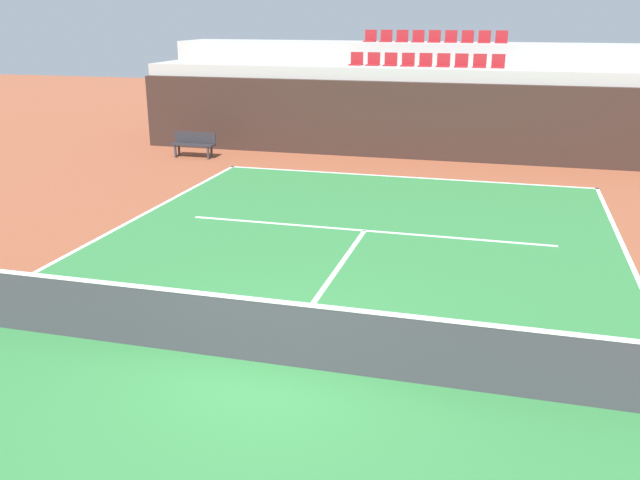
# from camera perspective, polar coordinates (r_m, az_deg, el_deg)

# --- Properties ---
(ground_plane) EXTENTS (80.00, 80.00, 0.00)m
(ground_plane) POSITION_cam_1_polar(r_m,az_deg,el_deg) (9.77, -4.10, -10.19)
(ground_plane) COLOR brown
(court_surface) EXTENTS (11.00, 24.00, 0.01)m
(court_surface) POSITION_cam_1_polar(r_m,az_deg,el_deg) (9.77, -4.10, -10.17)
(court_surface) COLOR #2D7238
(court_surface) RESTS_ON ground_plane
(baseline_far) EXTENTS (11.00, 0.10, 0.00)m
(baseline_far) POSITION_cam_1_polar(r_m,az_deg,el_deg) (20.77, 6.85, 5.21)
(baseline_far) COLOR white
(baseline_far) RESTS_ON court_surface
(service_line_far) EXTENTS (8.26, 0.10, 0.00)m
(service_line_far) POSITION_cam_1_polar(r_m,az_deg,el_deg) (15.48, 3.71, 0.78)
(service_line_far) COLOR white
(service_line_far) RESTS_ON court_surface
(centre_service_line) EXTENTS (0.10, 6.40, 0.00)m
(centre_service_line) POSITION_cam_1_polar(r_m,az_deg,el_deg) (12.54, 0.72, -3.44)
(centre_service_line) COLOR white
(centre_service_line) RESTS_ON court_surface
(back_wall) EXTENTS (19.63, 0.30, 2.52)m
(back_wall) POSITION_cam_1_polar(r_m,az_deg,el_deg) (23.33, 8.05, 9.70)
(back_wall) COLOR black
(back_wall) RESTS_ON ground_plane
(stands_tier_lower) EXTENTS (19.63, 2.40, 2.92)m
(stands_tier_lower) POSITION_cam_1_polar(r_m,az_deg,el_deg) (24.62, 8.50, 10.60)
(stands_tier_lower) COLOR #9E9E99
(stands_tier_lower) RESTS_ON ground_plane
(stands_tier_upper) EXTENTS (19.63, 2.40, 3.63)m
(stands_tier_upper) POSITION_cam_1_polar(r_m,az_deg,el_deg) (26.95, 9.19, 11.96)
(stands_tier_upper) COLOR #9E9E99
(stands_tier_upper) RESTS_ON ground_plane
(seating_row_lower) EXTENTS (5.27, 0.44, 0.44)m
(seating_row_lower) POSITION_cam_1_polar(r_m,az_deg,el_deg) (24.57, 8.71, 14.30)
(seating_row_lower) COLOR maroon
(seating_row_lower) RESTS_ON stands_tier_lower
(seating_row_upper) EXTENTS (5.27, 0.44, 0.44)m
(seating_row_upper) POSITION_cam_1_polar(r_m,az_deg,el_deg) (26.91, 9.43, 16.09)
(seating_row_upper) COLOR maroon
(seating_row_upper) RESTS_ON stands_tier_upper
(tennis_net) EXTENTS (11.08, 0.08, 1.07)m
(tennis_net) POSITION_cam_1_polar(r_m,az_deg,el_deg) (9.54, -4.17, -7.51)
(tennis_net) COLOR black
(tennis_net) RESTS_ON court_surface
(player_bench) EXTENTS (1.50, 0.40, 0.85)m
(player_bench) POSITION_cam_1_polar(r_m,az_deg,el_deg) (23.84, -10.40, 7.93)
(player_bench) COLOR #232328
(player_bench) RESTS_ON ground_plane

